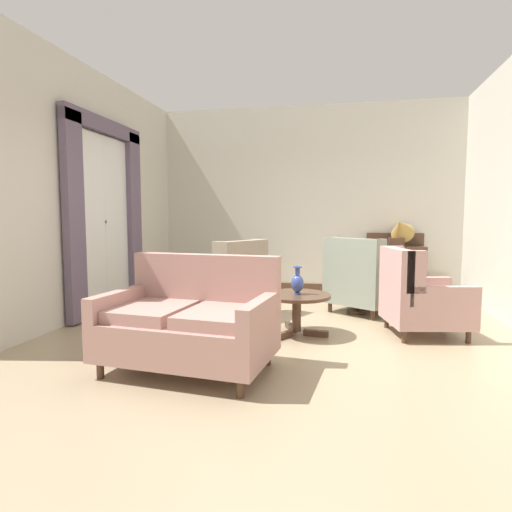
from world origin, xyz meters
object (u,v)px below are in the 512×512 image
coffee_table (297,303)px  armchair_near_sideboard (230,283)px  side_table (359,285)px  porcelain_vase (297,283)px  armchair_foreground_right (418,298)px  settee (190,323)px  armchair_far_left (361,282)px  gramophone (400,229)px  sideboard (395,267)px

coffee_table → armchair_near_sideboard: 1.30m
armchair_near_sideboard → side_table: (1.72, 0.45, -0.03)m
porcelain_vase → armchair_foreground_right: bearing=12.2°
settee → armchair_foreground_right: (2.12, 1.54, 0.01)m
armchair_foreground_right → coffee_table: bearing=90.1°
armchair_far_left → gramophone: bearing=-82.1°
armchair_near_sideboard → sideboard: sideboard is taller
sideboard → gramophone: size_ratio=1.74×
armchair_far_left → porcelain_vase: bearing=93.9°
armchair_near_sideboard → sideboard: bearing=155.9°
armchair_far_left → gramophone: gramophone is taller
coffee_table → armchair_foreground_right: 1.36m
porcelain_vase → armchair_near_sideboard: (-1.01, 0.85, -0.17)m
porcelain_vase → side_table: 1.49m
coffee_table → side_table: bearing=60.6°
settee → sideboard: size_ratio=1.43×
sideboard → settee: bearing=-118.3°
armchair_foreground_right → gramophone: gramophone is taller
armchair_near_sideboard → side_table: bearing=131.6°
sideboard → porcelain_vase: bearing=-116.3°
armchair_near_sideboard → armchair_far_left: bearing=131.2°
porcelain_vase → settee: size_ratio=0.21×
settee → side_table: bearing=65.5°
settee → gramophone: (2.21, 3.92, 0.71)m
gramophone → armchair_foreground_right: bearing=-92.1°
armchair_far_left → gramophone: size_ratio=1.90×
armchair_near_sideboard → armchair_far_left: armchair_far_left is taller
armchair_near_sideboard → settee: bearing=32.8°
gramophone → coffee_table: bearing=-118.2°
coffee_table → sideboard: size_ratio=0.72×
coffee_table → porcelain_vase: size_ratio=2.41×
porcelain_vase → armchair_far_left: size_ratio=0.28×
coffee_table → settee: size_ratio=0.50×
coffee_table → settee: (-0.79, -1.27, 0.04)m
armchair_far_left → side_table: 0.06m
armchair_foreground_right → gramophone: bearing=-13.4°
porcelain_vase → armchair_foreground_right: 1.37m
settee → gramophone: 4.55m
coffee_table → settee: settee is taller
porcelain_vase → sideboard: (1.36, 2.76, -0.12)m
settee → armchair_far_left: armchair_far_left is taller
armchair_foreground_right → sideboard: sideboard is taller
armchair_foreground_right → side_table: bearing=20.1°
porcelain_vase → armchair_near_sideboard: armchair_near_sideboard is taller
armchair_near_sideboard → sideboard: 3.05m
armchair_far_left → sideboard: sideboard is taller
armchair_far_left → sideboard: bearing=-79.0°
side_table → gramophone: size_ratio=1.08×
porcelain_vase → gramophone: gramophone is taller
porcelain_vase → armchair_far_left: 1.50m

